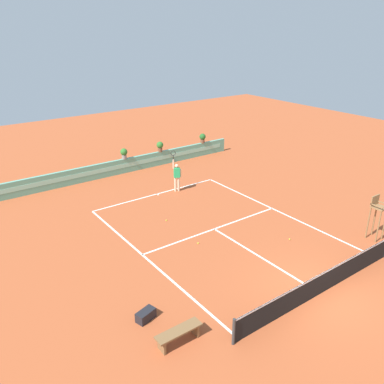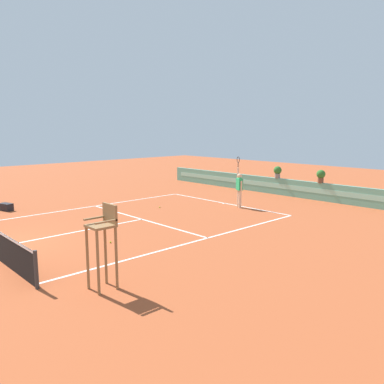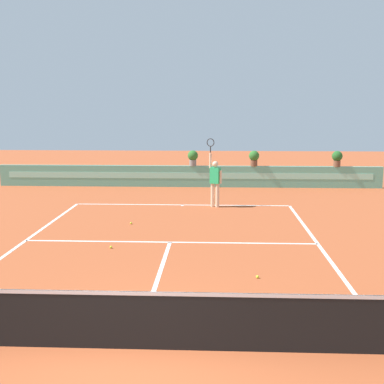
{
  "view_description": "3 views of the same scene",
  "coord_description": "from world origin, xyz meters",
  "px_view_note": "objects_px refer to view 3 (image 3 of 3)",
  "views": [
    {
      "loc": [
        -11.29,
        -7.22,
        9.45
      ],
      "look_at": [
        0.5,
        8.99,
        1.0
      ],
      "focal_mm": 37.42,
      "sensor_mm": 36.0,
      "label": 1
    },
    {
      "loc": [
        13.83,
        -3.49,
        3.97
      ],
      "look_at": [
        0.5,
        8.99,
        1.0
      ],
      "focal_mm": 36.45,
      "sensor_mm": 36.0,
      "label": 2
    },
    {
      "loc": [
        1.25,
        -7.5,
        3.78
      ],
      "look_at": [
        0.5,
        8.99,
        1.0
      ],
      "focal_mm": 47.99,
      "sensor_mm": 36.0,
      "label": 3
    }
  ],
  "objects_px": {
    "potted_plant_centre": "(193,157)",
    "potted_plant_right": "(254,157)",
    "tennis_ball_mid_court": "(257,277)",
    "tennis_ball_near_baseline": "(131,223)",
    "tennis_ball_by_sideline": "(111,247)",
    "potted_plant_far_right": "(337,158)",
    "tennis_player": "(215,179)"
  },
  "relations": [
    {
      "from": "potted_plant_centre",
      "to": "potted_plant_right",
      "type": "bearing_deg",
      "value": 0.0
    },
    {
      "from": "tennis_ball_mid_court",
      "to": "potted_plant_right",
      "type": "bearing_deg",
      "value": 86.22
    },
    {
      "from": "tennis_ball_near_baseline",
      "to": "tennis_ball_by_sideline",
      "type": "bearing_deg",
      "value": -91.51
    },
    {
      "from": "tennis_ball_near_baseline",
      "to": "tennis_ball_mid_court",
      "type": "height_order",
      "value": "same"
    },
    {
      "from": "potted_plant_centre",
      "to": "tennis_ball_near_baseline",
      "type": "bearing_deg",
      "value": -101.98
    },
    {
      "from": "potted_plant_far_right",
      "to": "potted_plant_centre",
      "type": "distance_m",
      "value": 6.68
    },
    {
      "from": "tennis_ball_mid_court",
      "to": "potted_plant_centre",
      "type": "bearing_deg",
      "value": 98.79
    },
    {
      "from": "tennis_ball_near_baseline",
      "to": "tennis_ball_by_sideline",
      "type": "relative_size",
      "value": 1.0
    },
    {
      "from": "tennis_ball_mid_court",
      "to": "potted_plant_far_right",
      "type": "height_order",
      "value": "potted_plant_far_right"
    },
    {
      "from": "tennis_ball_by_sideline",
      "to": "potted_plant_far_right",
      "type": "height_order",
      "value": "potted_plant_far_right"
    },
    {
      "from": "tennis_ball_mid_court",
      "to": "potted_plant_centre",
      "type": "height_order",
      "value": "potted_plant_centre"
    },
    {
      "from": "tennis_ball_near_baseline",
      "to": "tennis_ball_mid_court",
      "type": "bearing_deg",
      "value": -54.4
    },
    {
      "from": "tennis_ball_mid_court",
      "to": "tennis_player",
      "type": "bearing_deg",
      "value": 96.71
    },
    {
      "from": "tennis_player",
      "to": "tennis_ball_near_baseline",
      "type": "bearing_deg",
      "value": -131.94
    },
    {
      "from": "potted_plant_right",
      "to": "tennis_ball_mid_court",
      "type": "bearing_deg",
      "value": -93.78
    },
    {
      "from": "tennis_ball_near_baseline",
      "to": "tennis_ball_mid_court",
      "type": "xyz_separation_m",
      "value": [
        3.66,
        -5.11,
        0.0
      ]
    },
    {
      "from": "tennis_ball_by_sideline",
      "to": "potted_plant_right",
      "type": "height_order",
      "value": "potted_plant_right"
    },
    {
      "from": "tennis_ball_near_baseline",
      "to": "potted_plant_centre",
      "type": "distance_m",
      "value": 8.12
    },
    {
      "from": "tennis_ball_by_sideline",
      "to": "potted_plant_centre",
      "type": "height_order",
      "value": "potted_plant_centre"
    },
    {
      "from": "potted_plant_right",
      "to": "potted_plant_centre",
      "type": "relative_size",
      "value": 1.0
    },
    {
      "from": "tennis_ball_by_sideline",
      "to": "potted_plant_centre",
      "type": "xyz_separation_m",
      "value": [
        1.74,
        10.68,
        1.38
      ]
    },
    {
      "from": "tennis_ball_by_sideline",
      "to": "tennis_player",
      "type": "bearing_deg",
      "value": 64.64
    },
    {
      "from": "tennis_ball_near_baseline",
      "to": "potted_plant_centre",
      "type": "height_order",
      "value": "potted_plant_centre"
    },
    {
      "from": "tennis_ball_mid_court",
      "to": "potted_plant_far_right",
      "type": "distance_m",
      "value": 13.83
    },
    {
      "from": "tennis_ball_near_baseline",
      "to": "potted_plant_right",
      "type": "distance_m",
      "value": 9.14
    },
    {
      "from": "tennis_ball_mid_court",
      "to": "potted_plant_centre",
      "type": "xyz_separation_m",
      "value": [
        -2.0,
        12.94,
        1.38
      ]
    },
    {
      "from": "potted_plant_centre",
      "to": "tennis_ball_by_sideline",
      "type": "bearing_deg",
      "value": -99.23
    },
    {
      "from": "tennis_ball_by_sideline",
      "to": "potted_plant_far_right",
      "type": "xyz_separation_m",
      "value": [
        8.42,
        10.68,
        1.38
      ]
    },
    {
      "from": "potted_plant_far_right",
      "to": "potted_plant_centre",
      "type": "height_order",
      "value": "same"
    },
    {
      "from": "tennis_ball_near_baseline",
      "to": "potted_plant_centre",
      "type": "xyz_separation_m",
      "value": [
        1.66,
        7.83,
        1.38
      ]
    },
    {
      "from": "tennis_ball_near_baseline",
      "to": "tennis_player",
      "type": "bearing_deg",
      "value": 48.06
    },
    {
      "from": "tennis_ball_near_baseline",
      "to": "potted_plant_far_right",
      "type": "relative_size",
      "value": 0.09
    }
  ]
}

